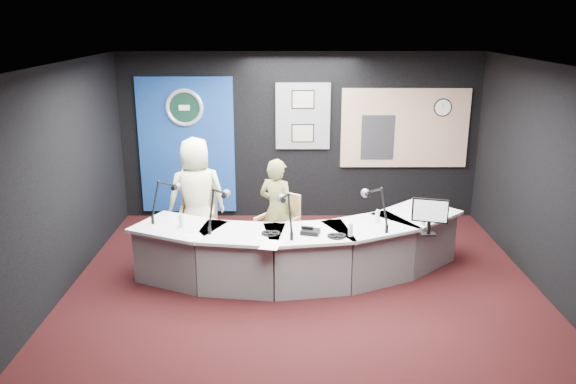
{
  "coord_description": "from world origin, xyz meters",
  "views": [
    {
      "loc": [
        -0.21,
        -6.53,
        3.33
      ],
      "look_at": [
        -0.2,
        0.8,
        1.1
      ],
      "focal_mm": 36.0,
      "sensor_mm": 36.0,
      "label": 1
    }
  ],
  "objects_px": {
    "armchair_left": "(198,217)",
    "armchair_right": "(277,227)",
    "person_woman": "(277,211)",
    "broadcast_desk": "(299,250)",
    "person_man": "(197,196)"
  },
  "relations": [
    {
      "from": "broadcast_desk",
      "to": "person_man",
      "type": "bearing_deg",
      "value": 149.79
    },
    {
      "from": "person_woman",
      "to": "broadcast_desk",
      "type": "bearing_deg",
      "value": 149.99
    },
    {
      "from": "armchair_left",
      "to": "broadcast_desk",
      "type": "bearing_deg",
      "value": -35.81
    },
    {
      "from": "broadcast_desk",
      "to": "person_man",
      "type": "distance_m",
      "value": 1.77
    },
    {
      "from": "broadcast_desk",
      "to": "armchair_right",
      "type": "relative_size",
      "value": 4.49
    },
    {
      "from": "armchair_right",
      "to": "person_man",
      "type": "distance_m",
      "value": 1.26
    },
    {
      "from": "armchair_right",
      "to": "person_woman",
      "type": "bearing_deg",
      "value": 0.0
    },
    {
      "from": "armchair_left",
      "to": "person_woman",
      "type": "distance_m",
      "value": 1.23
    },
    {
      "from": "armchair_left",
      "to": "person_woman",
      "type": "relative_size",
      "value": 0.72
    },
    {
      "from": "armchair_left",
      "to": "armchair_right",
      "type": "relative_size",
      "value": 1.07
    },
    {
      "from": "armchair_right",
      "to": "person_man",
      "type": "relative_size",
      "value": 0.58
    },
    {
      "from": "armchair_left",
      "to": "person_man",
      "type": "bearing_deg",
      "value": 0.0
    },
    {
      "from": "armchair_left",
      "to": "armchair_right",
      "type": "xyz_separation_m",
      "value": [
        1.16,
        -0.34,
        -0.03
      ]
    },
    {
      "from": "broadcast_desk",
      "to": "armchair_right",
      "type": "distance_m",
      "value": 0.61
    },
    {
      "from": "armchair_right",
      "to": "person_man",
      "type": "height_order",
      "value": "person_man"
    }
  ]
}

